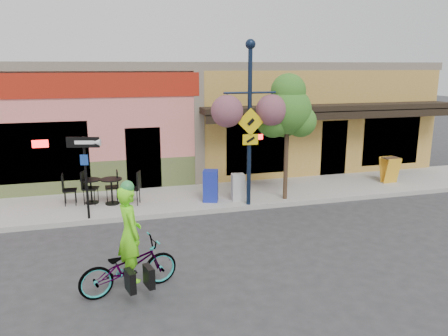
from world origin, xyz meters
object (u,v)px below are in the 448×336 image
object	(u,v)px
cyclist_rider	(130,246)
one_way_sign	(86,178)
building	(201,114)
newspaper_box_grey	(238,187)
street_tree	(287,137)
bicycle	(129,267)
newspaper_box_blue	(211,186)
lamp_post	(249,125)

from	to	relation	value
cyclist_rider	one_way_sign	size ratio (longest dim) A/B	0.81
building	newspaper_box_grey	size ratio (longest dim) A/B	21.23
newspaper_box_grey	street_tree	xyz separation A→B (m)	(1.52, -0.27, 1.60)
building	street_tree	size ratio (longest dim) A/B	4.49
bicycle	newspaper_box_grey	xyz separation A→B (m)	(3.74, 4.73, 0.06)
newspaper_box_blue	street_tree	world-z (taller)	street_tree
building	bicycle	xyz separation A→B (m)	(-3.99, -11.06, -1.73)
cyclist_rider	newspaper_box_grey	xyz separation A→B (m)	(3.69, 4.73, -0.37)
newspaper_box_blue	street_tree	bearing A→B (deg)	9.84
bicycle	one_way_sign	xyz separation A→B (m)	(-0.85, 4.21, 0.80)
lamp_post	bicycle	bearing A→B (deg)	-130.04
building	newspaper_box_blue	world-z (taller)	building
bicycle	lamp_post	distance (m)	6.13
bicycle	one_way_sign	bearing A→B (deg)	-2.59
street_tree	newspaper_box_blue	bearing A→B (deg)	170.81
one_way_sign	newspaper_box_grey	world-z (taller)	one_way_sign
lamp_post	newspaper_box_blue	bearing A→B (deg)	151.99
bicycle	newspaper_box_grey	world-z (taller)	bicycle
newspaper_box_blue	street_tree	distance (m)	2.86
building	street_tree	distance (m)	6.72
cyclist_rider	lamp_post	world-z (taller)	lamp_post
bicycle	street_tree	world-z (taller)	street_tree
bicycle	one_way_sign	size ratio (longest dim) A/B	0.84
building	one_way_sign	bearing A→B (deg)	-125.25
bicycle	cyclist_rider	world-z (taller)	cyclist_rider
bicycle	building	bearing A→B (deg)	-33.88
newspaper_box_blue	street_tree	xyz separation A→B (m)	(2.39, -0.39, 1.52)
cyclist_rider	newspaper_box_grey	bearing A→B (deg)	-52.03
street_tree	bicycle	bearing A→B (deg)	-139.71
cyclist_rider	newspaper_box_blue	bearing A→B (deg)	-44.20
one_way_sign	street_tree	bearing A→B (deg)	17.05
bicycle	lamp_post	world-z (taller)	lamp_post
bicycle	cyclist_rider	size ratio (longest dim) A/B	1.04
cyclist_rider	bicycle	bearing A→B (deg)	75.95
newspaper_box_grey	street_tree	world-z (taller)	street_tree
building	lamp_post	bearing A→B (deg)	-90.57
newspaper_box_blue	street_tree	size ratio (longest dim) A/B	0.25
bicycle	cyclist_rider	bearing A→B (deg)	-104.05
one_way_sign	building	bearing A→B (deg)	69.49
bicycle	cyclist_rider	distance (m)	0.44
newspaper_box_blue	newspaper_box_grey	distance (m)	0.89
bicycle	street_tree	size ratio (longest dim) A/B	0.49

